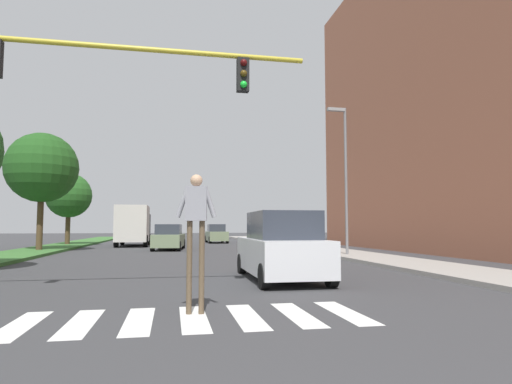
% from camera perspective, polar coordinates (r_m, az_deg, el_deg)
% --- Properties ---
extents(ground_plane, '(140.00, 140.00, 0.00)m').
position_cam_1_polar(ground_plane, '(30.64, -10.34, -7.33)').
color(ground_plane, '#38383A').
extents(crosswalk, '(5.85, 2.20, 0.01)m').
position_cam_1_polar(crosswalk, '(7.69, -8.15, -16.09)').
color(crosswalk, silver).
rests_on(crosswalk, ground_plane).
extents(median_strip, '(3.07, 64.00, 0.15)m').
position_cam_1_polar(median_strip, '(29.70, -26.59, -6.88)').
color(median_strip, '#386B2D').
rests_on(median_strip, ground_plane).
extents(tree_far, '(4.23, 4.23, 7.07)m').
position_cam_1_polar(tree_far, '(29.44, -26.26, 2.85)').
color(tree_far, '#4C3823').
rests_on(tree_far, median_strip).
extents(tree_distant, '(3.51, 3.51, 5.59)m').
position_cam_1_polar(tree_distant, '(37.36, -23.35, -0.44)').
color(tree_distant, '#4C3823').
rests_on(tree_distant, median_strip).
extents(apartment_block_right, '(11.09, 29.01, 20.17)m').
position_cam_1_polar(apartment_block_right, '(30.89, 28.87, 12.10)').
color(apartment_block_right, '#A36047').
rests_on(apartment_block_right, ground_plane).
extents(sidewalk_right, '(3.00, 64.00, 0.15)m').
position_cam_1_polar(sidewalk_right, '(30.09, 6.94, -7.28)').
color(sidewalk_right, '#9E9991').
rests_on(sidewalk_right, ground_plane).
extents(street_lamp_right, '(1.02, 0.24, 7.50)m').
position_cam_1_polar(street_lamp_right, '(22.72, 11.48, 3.28)').
color(street_lamp_right, slate).
rests_on(street_lamp_right, sidewalk_right).
extents(pedestrian_performer, '(0.75, 0.28, 2.49)m').
position_cam_1_polar(pedestrian_performer, '(7.90, -7.88, -3.68)').
color(pedestrian_performer, brown).
rests_on(pedestrian_performer, ground_plane).
extents(suv_crossing, '(2.00, 4.62, 1.97)m').
position_cam_1_polar(suv_crossing, '(12.78, 3.32, -7.29)').
color(suv_crossing, silver).
rests_on(suv_crossing, ground_plane).
extents(sedan_midblock, '(2.25, 4.67, 1.67)m').
position_cam_1_polar(sedan_midblock, '(29.26, -11.35, -5.93)').
color(sedan_midblock, gray).
rests_on(sedan_midblock, ground_plane).
extents(sedan_distant, '(1.86, 4.13, 1.73)m').
position_cam_1_polar(sedan_distant, '(40.80, -5.21, -5.54)').
color(sedan_distant, gray).
rests_on(sedan_distant, ground_plane).
extents(truck_box_delivery, '(2.40, 6.20, 3.10)m').
position_cam_1_polar(truck_box_delivery, '(35.43, -15.76, -4.20)').
color(truck_box_delivery, black).
rests_on(truck_box_delivery, ground_plane).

